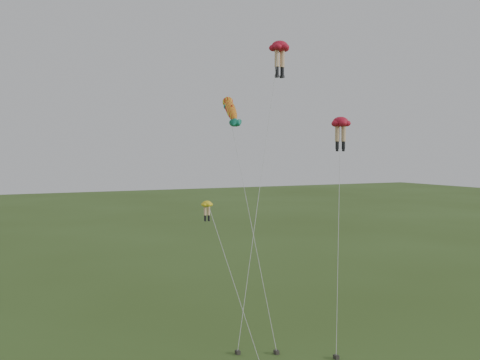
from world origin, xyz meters
name	(u,v)px	position (x,y,z in m)	size (l,w,h in m)	color
ground	(268,349)	(0.00, 0.00, 0.00)	(300.00, 300.00, 0.00)	#364E1B
legs_kite_red_high	(279,51)	(5.32, 7.77, 21.08)	(8.60, 8.88, 21.95)	red
legs_kite_red_mid	(340,127)	(7.97, 3.08, 14.83)	(6.15, 7.70, 15.61)	red
legs_kite_yellow	(210,216)	(-2.89, 2.71, 8.66)	(1.46, 6.87, 9.65)	yellow
fish_kite	(231,110)	(1.38, 8.65, 16.25)	(2.09, 11.45, 17.71)	yellow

